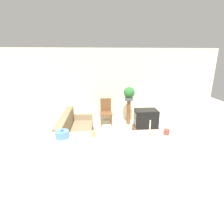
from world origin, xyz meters
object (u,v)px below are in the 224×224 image
at_px(potted_plant, 129,93).
at_px(television, 146,118).
at_px(decorative_bowl, 62,134).
at_px(wooden_chair, 106,110).
at_px(couch, 75,135).

bearing_deg(potted_plant, television, -76.47).
distance_m(potted_plant, decorative_bowl, 3.70).
bearing_deg(decorative_bowl, potted_plant, 62.85).
relative_size(television, wooden_chair, 0.69).
distance_m(television, potted_plant, 1.38).
bearing_deg(couch, wooden_chair, 59.20).
bearing_deg(television, decorative_bowl, -134.22).
relative_size(couch, decorative_bowl, 8.35).
relative_size(television, decorative_bowl, 2.81).
height_order(potted_plant, decorative_bowl, potted_plant).
bearing_deg(wooden_chair, television, -49.33).
height_order(couch, television, television).
height_order(couch, potted_plant, potted_plant).
height_order(couch, decorative_bowl, decorative_bowl).
xyz_separation_m(television, potted_plant, (-0.30, 1.25, 0.50)).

